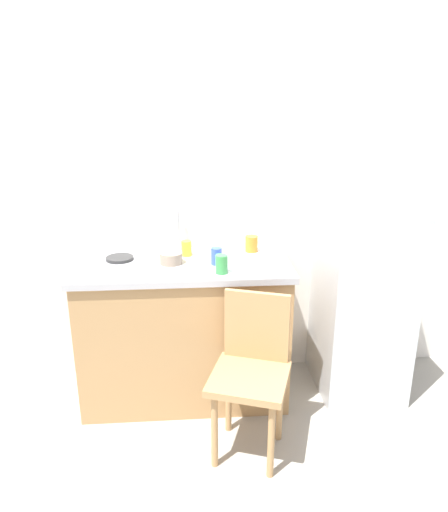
# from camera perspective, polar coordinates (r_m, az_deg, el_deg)

# --- Properties ---
(ground_plane) EXTENTS (8.00, 8.00, 0.00)m
(ground_plane) POSITION_cam_1_polar(r_m,az_deg,el_deg) (2.86, -0.98, -22.96)
(ground_plane) COLOR #9E998E
(back_wall) EXTENTS (4.80, 0.10, 2.61)m
(back_wall) POSITION_cam_1_polar(r_m,az_deg,el_deg) (3.19, -2.21, 7.95)
(back_wall) COLOR white
(back_wall) RESTS_ON ground_plane
(cabinet_base) EXTENTS (1.27, 0.60, 0.88)m
(cabinet_base) POSITION_cam_1_polar(r_m,az_deg,el_deg) (3.14, -4.68, -9.03)
(cabinet_base) COLOR tan
(cabinet_base) RESTS_ON ground_plane
(countertop) EXTENTS (1.31, 0.64, 0.04)m
(countertop) POSITION_cam_1_polar(r_m,az_deg,el_deg) (2.96, -4.91, -1.09)
(countertop) COLOR #B7B7BC
(countertop) RESTS_ON cabinet_base
(faucet) EXTENTS (0.02, 0.02, 0.27)m
(faucet) POSITION_cam_1_polar(r_m,az_deg,el_deg) (3.15, -5.50, 3.10)
(faucet) COLOR #B7B7BC
(faucet) RESTS_ON countertop
(refrigerator) EXTENTS (0.52, 0.60, 1.24)m
(refrigerator) POSITION_cam_1_polar(r_m,az_deg,el_deg) (3.26, 15.94, -5.23)
(refrigerator) COLOR silver
(refrigerator) RESTS_ON ground_plane
(chair) EXTENTS (0.51, 0.51, 0.89)m
(chair) POSITION_cam_1_polar(r_m,az_deg,el_deg) (2.66, 3.29, -13.11)
(chair) COLOR tan
(chair) RESTS_ON ground_plane
(dish_tray) EXTENTS (0.28, 0.20, 0.05)m
(dish_tray) POSITION_cam_1_polar(r_m,az_deg,el_deg) (2.86, 3.95, -0.79)
(dish_tray) COLOR white
(dish_tray) RESTS_ON countertop
(terracotta_bowl) EXTENTS (0.14, 0.14, 0.07)m
(terracotta_bowl) POSITION_cam_1_polar(r_m,az_deg,el_deg) (2.92, -6.31, -0.24)
(terracotta_bowl) COLOR gray
(terracotta_bowl) RESTS_ON countertop
(hotplate) EXTENTS (0.17, 0.17, 0.02)m
(hotplate) POSITION_cam_1_polar(r_m,az_deg,el_deg) (3.05, -12.27, -0.27)
(hotplate) COLOR #2D2D2D
(hotplate) RESTS_ON countertop
(cup_blue) EXTENTS (0.07, 0.07, 0.10)m
(cup_blue) POSITION_cam_1_polar(r_m,az_deg,el_deg) (2.89, -0.90, -0.02)
(cup_blue) COLOR blue
(cup_blue) RESTS_ON countertop
(cup_green) EXTENTS (0.07, 0.07, 0.11)m
(cup_green) POSITION_cam_1_polar(r_m,az_deg,el_deg) (2.74, -0.29, -0.98)
(cup_green) COLOR green
(cup_green) RESTS_ON countertop
(cup_yellow) EXTENTS (0.07, 0.07, 0.10)m
(cup_yellow) POSITION_cam_1_polar(r_m,az_deg,el_deg) (3.05, -4.46, 0.92)
(cup_yellow) COLOR yellow
(cup_yellow) RESTS_ON countertop
(cup_orange) EXTENTS (0.08, 0.08, 0.10)m
(cup_orange) POSITION_cam_1_polar(r_m,az_deg,el_deg) (3.13, 3.28, 1.45)
(cup_orange) COLOR orange
(cup_orange) RESTS_ON countertop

